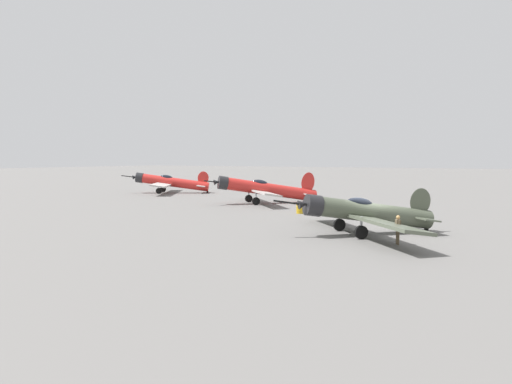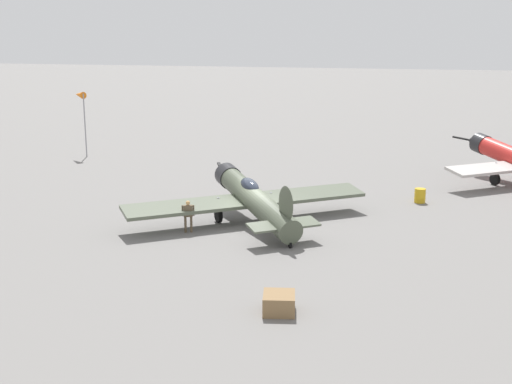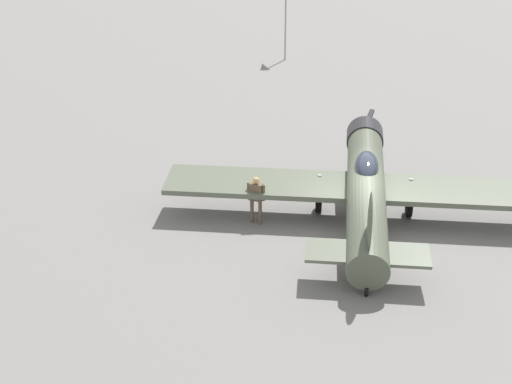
{
  "view_description": "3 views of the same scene",
  "coord_description": "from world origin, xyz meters",
  "px_view_note": "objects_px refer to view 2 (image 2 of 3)",
  "views": [
    {
      "loc": [
        -7.13,
        27.58,
        4.72
      ],
      "look_at": [
        12.91,
        -8.28,
        1.6
      ],
      "focal_mm": 31.17,
      "sensor_mm": 36.0,
      "label": 1
    },
    {
      "loc": [
        -30.41,
        -11.04,
        9.24
      ],
      "look_at": [
        0.0,
        0.0,
        1.8
      ],
      "focal_mm": 46.11,
      "sensor_mm": 36.0,
      "label": 2
    },
    {
      "loc": [
        -16.42,
        -14.21,
        10.37
      ],
      "look_at": [
        -2.17,
        2.77,
        1.1
      ],
      "focal_mm": 52.3,
      "sensor_mm": 36.0,
      "label": 3
    }
  ],
  "objects_px": {
    "airplane_foreground": "(252,198)",
    "ground_crew_mechanic": "(188,213)",
    "fuel_drum": "(420,196)",
    "equipment_crate": "(279,303)",
    "windsock_mast": "(80,98)"
  },
  "relations": [
    {
      "from": "fuel_drum",
      "to": "airplane_foreground",
      "type": "bearing_deg",
      "value": 135.02
    },
    {
      "from": "airplane_foreground",
      "to": "fuel_drum",
      "type": "height_order",
      "value": "airplane_foreground"
    },
    {
      "from": "airplane_foreground",
      "to": "equipment_crate",
      "type": "relative_size",
      "value": 7.32
    },
    {
      "from": "ground_crew_mechanic",
      "to": "fuel_drum",
      "type": "xyz_separation_m",
      "value": [
        10.2,
        -10.08,
        -0.56
      ]
    },
    {
      "from": "ground_crew_mechanic",
      "to": "windsock_mast",
      "type": "distance_m",
      "value": 25.29
    },
    {
      "from": "airplane_foreground",
      "to": "ground_crew_mechanic",
      "type": "relative_size",
      "value": 6.7
    },
    {
      "from": "fuel_drum",
      "to": "equipment_crate",
      "type": "bearing_deg",
      "value": 171.08
    },
    {
      "from": "ground_crew_mechanic",
      "to": "equipment_crate",
      "type": "height_order",
      "value": "ground_crew_mechanic"
    },
    {
      "from": "ground_crew_mechanic",
      "to": "fuel_drum",
      "type": "relative_size",
      "value": 1.92
    },
    {
      "from": "ground_crew_mechanic",
      "to": "airplane_foreground",
      "type": "bearing_deg",
      "value": 109.69
    },
    {
      "from": "equipment_crate",
      "to": "fuel_drum",
      "type": "relative_size",
      "value": 1.76
    },
    {
      "from": "ground_crew_mechanic",
      "to": "windsock_mast",
      "type": "relative_size",
      "value": 0.31
    },
    {
      "from": "equipment_crate",
      "to": "windsock_mast",
      "type": "distance_m",
      "value": 35.93
    },
    {
      "from": "fuel_drum",
      "to": "windsock_mast",
      "type": "relative_size",
      "value": 0.16
    },
    {
      "from": "equipment_crate",
      "to": "windsock_mast",
      "type": "xyz_separation_m",
      "value": [
        25.19,
        25.24,
        4.44
      ]
    }
  ]
}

